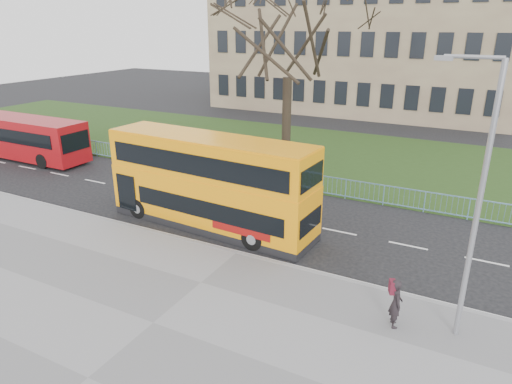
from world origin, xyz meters
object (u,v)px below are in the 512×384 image
yellow_bus (210,180)px  red_bus (20,136)px  street_lamp (476,196)px  pedestrian (396,303)px

yellow_bus → red_bus: 18.24m
red_bus → street_lamp: (28.55, -6.98, 2.97)m
yellow_bus → pedestrian: yellow_bus is taller
yellow_bus → red_bus: yellow_bus is taller
yellow_bus → street_lamp: 11.43m
yellow_bus → pedestrian: 9.92m
yellow_bus → pedestrian: (9.06, -3.83, -1.31)m
red_bus → pedestrian: (26.92, -7.43, -0.60)m
pedestrian → street_lamp: 3.95m
pedestrian → street_lamp: bearing=-97.3°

